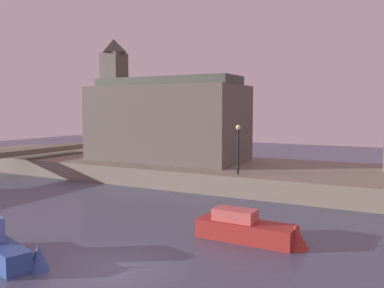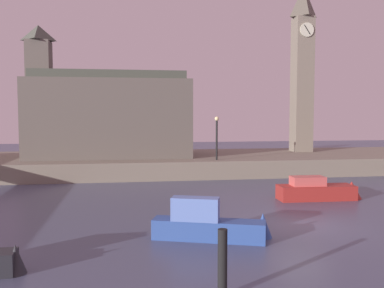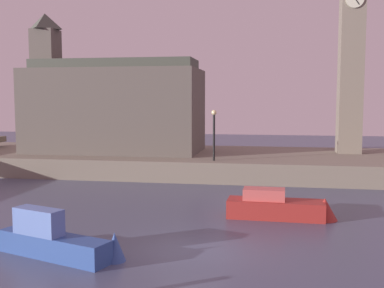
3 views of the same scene
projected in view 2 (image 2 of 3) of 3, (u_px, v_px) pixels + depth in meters
The scene contains 8 objects.
ground_plane at pixel (302, 225), 20.10m from camera, with size 120.00×120.00×0.00m, color #474C66.
far_embankment at pixel (216, 162), 39.78m from camera, with size 70.00×12.00×1.50m, color slate.
clock_tower at pixel (302, 67), 42.37m from camera, with size 2.01×2.07×16.62m.
parliament_hall at pixel (106, 114), 37.88m from camera, with size 14.24×6.98×11.54m.
streetlamp at pixel (217, 133), 34.76m from camera, with size 0.36×0.36×3.60m.
mooring_post_left at pixel (222, 263), 12.11m from camera, with size 0.28×0.28×2.00m, color black.
boat_dinghy_red at pixel (323, 191), 26.11m from camera, with size 5.44×1.64×1.56m.
boat_tour_blue at pixel (214, 225), 17.70m from camera, with size 5.35×2.47×1.96m.
Camera 2 is at (-8.15, -18.78, 5.30)m, focal length 39.28 mm.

